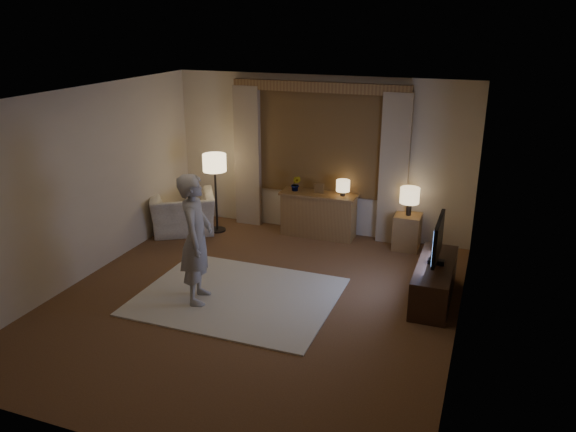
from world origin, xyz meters
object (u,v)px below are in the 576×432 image
at_px(armchair, 183,213).
at_px(tv_stand, 434,282).
at_px(person, 196,239).
at_px(side_table, 407,232).
at_px(sideboard, 318,216).

distance_m(armchair, tv_stand, 4.38).
bearing_deg(person, side_table, -56.74).
relative_size(tv_stand, person, 0.84).
height_order(sideboard, side_table, sideboard).
xyz_separation_m(tv_stand, person, (-2.81, -1.09, 0.61)).
bearing_deg(sideboard, person, -105.21).
height_order(side_table, tv_stand, side_table).
bearing_deg(side_table, person, -129.61).
bearing_deg(person, tv_stand, -85.87).
distance_m(sideboard, person, 2.86).
distance_m(armchair, side_table, 3.71).
height_order(armchair, side_table, armchair).
distance_m(sideboard, tv_stand, 2.63).
relative_size(armchair, tv_stand, 0.74).
bearing_deg(tv_stand, side_table, 110.97).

